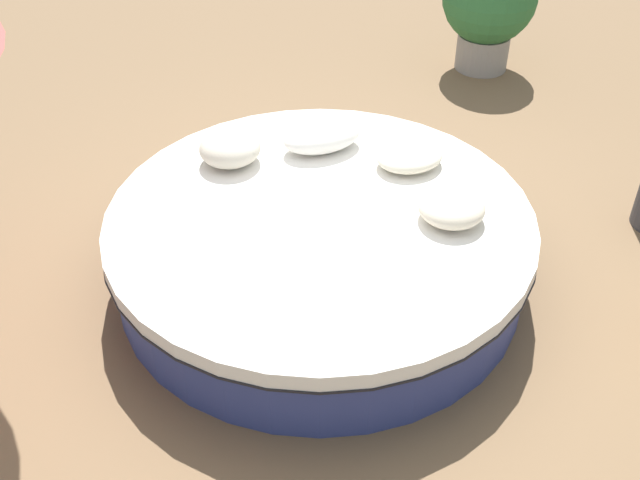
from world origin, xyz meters
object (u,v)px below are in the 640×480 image
at_px(throw_pillow_3, 230,148).
at_px(planter, 489,2).
at_px(throw_pillow_0, 452,207).
at_px(round_bed, 320,245).
at_px(throw_pillow_1, 410,156).
at_px(throw_pillow_2, 322,136).

distance_m(throw_pillow_3, planter, 3.29).
bearing_deg(throw_pillow_0, round_bed, 153.55).
distance_m(throw_pillow_1, planter, 2.71).
distance_m(round_bed, throw_pillow_2, 0.83).
xyz_separation_m(throw_pillow_0, throw_pillow_2, (-0.41, 1.04, 0.01)).
xyz_separation_m(throw_pillow_0, planter, (1.90, 2.61, 0.04)).
xyz_separation_m(round_bed, throw_pillow_0, (0.71, -0.35, 0.34)).
bearing_deg(throw_pillow_0, throw_pillow_3, 132.73).
bearing_deg(throw_pillow_2, throw_pillow_0, -68.65).
bearing_deg(throw_pillow_0, planter, 53.87).
xyz_separation_m(throw_pillow_1, planter, (1.86, 1.98, 0.06)).
bearing_deg(throw_pillow_3, throw_pillow_1, -24.46).
bearing_deg(throw_pillow_1, throw_pillow_2, 137.65).
relative_size(throw_pillow_3, planter, 0.36).
xyz_separation_m(round_bed, throw_pillow_2, (0.30, 0.69, 0.35)).
xyz_separation_m(throw_pillow_2, throw_pillow_3, (-0.63, 0.08, 0.01)).
bearing_deg(throw_pillow_2, planter, 34.13).
height_order(round_bed, throw_pillow_0, throw_pillow_0).
relative_size(round_bed, planter, 2.32).
relative_size(round_bed, throw_pillow_1, 5.84).
bearing_deg(throw_pillow_1, planter, 46.88).
height_order(round_bed, throw_pillow_3, throw_pillow_3).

